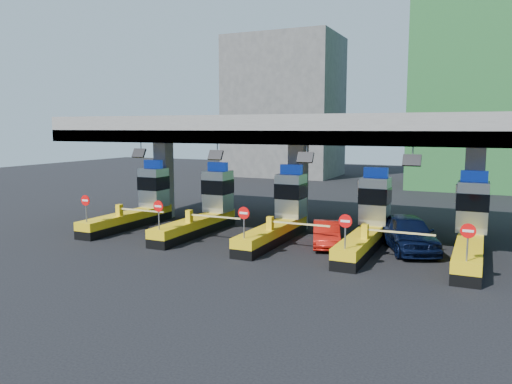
% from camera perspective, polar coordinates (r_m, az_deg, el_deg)
% --- Properties ---
extents(ground, '(120.00, 120.00, 0.00)m').
position_cam_1_polar(ground, '(28.68, 2.70, -5.41)').
color(ground, black).
rests_on(ground, ground).
extents(toll_canopy, '(28.00, 12.09, 7.00)m').
position_cam_1_polar(toll_canopy, '(30.65, 4.81, 6.96)').
color(toll_canopy, slate).
rests_on(toll_canopy, ground).
extents(toll_lane_far_left, '(4.43, 8.00, 4.16)m').
position_cam_1_polar(toll_lane_far_left, '(33.63, -13.09, -1.27)').
color(toll_lane_far_left, black).
rests_on(toll_lane_far_left, ground).
extents(toll_lane_left, '(4.43, 8.00, 4.16)m').
position_cam_1_polar(toll_lane_left, '(30.84, -5.72, -1.89)').
color(toll_lane_left, black).
rests_on(toll_lane_left, ground).
extents(toll_lane_center, '(4.43, 8.00, 4.16)m').
position_cam_1_polar(toll_lane_center, '(28.66, 2.93, -2.57)').
color(toll_lane_center, black).
rests_on(toll_lane_center, ground).
extents(toll_lane_right, '(4.43, 8.00, 4.16)m').
position_cam_1_polar(toll_lane_right, '(27.23, 12.76, -3.28)').
color(toll_lane_right, black).
rests_on(toll_lane_right, ground).
extents(toll_lane_far_right, '(4.43, 8.00, 4.16)m').
position_cam_1_polar(toll_lane_far_right, '(26.68, 23.34, -3.93)').
color(toll_lane_far_right, black).
rests_on(toll_lane_far_right, ground).
extents(bg_building_scaffold, '(18.00, 12.00, 28.00)m').
position_cam_1_polar(bg_building_scaffold, '(58.46, 26.90, 14.13)').
color(bg_building_scaffold, '#1E5926').
rests_on(bg_building_scaffold, ground).
extents(bg_building_concrete, '(14.00, 10.00, 18.00)m').
position_cam_1_polar(bg_building_concrete, '(66.65, 3.24, 9.66)').
color(bg_building_concrete, '#4C4C49').
rests_on(bg_building_concrete, ground).
extents(van, '(4.19, 5.87, 1.86)m').
position_cam_1_polar(van, '(27.12, 17.00, -4.47)').
color(van, black).
rests_on(van, ground).
extents(red_car, '(2.56, 4.23, 1.31)m').
position_cam_1_polar(red_car, '(27.20, 8.04, -4.77)').
color(red_car, '#B4150D').
rests_on(red_car, ground).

